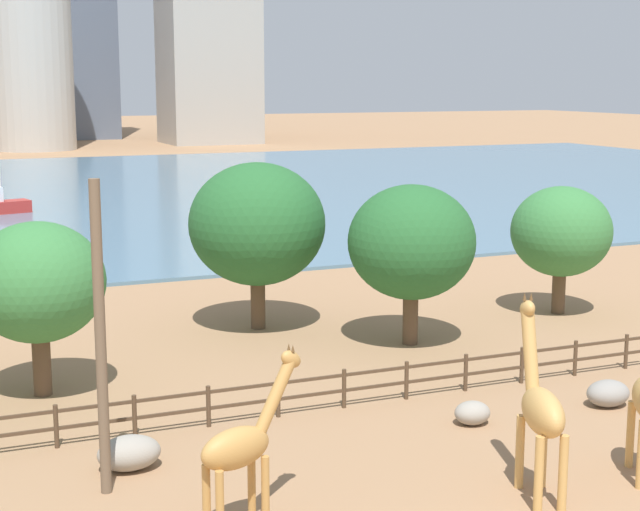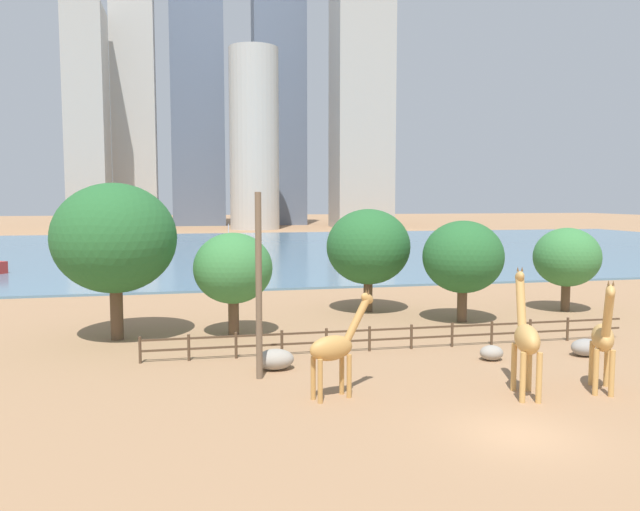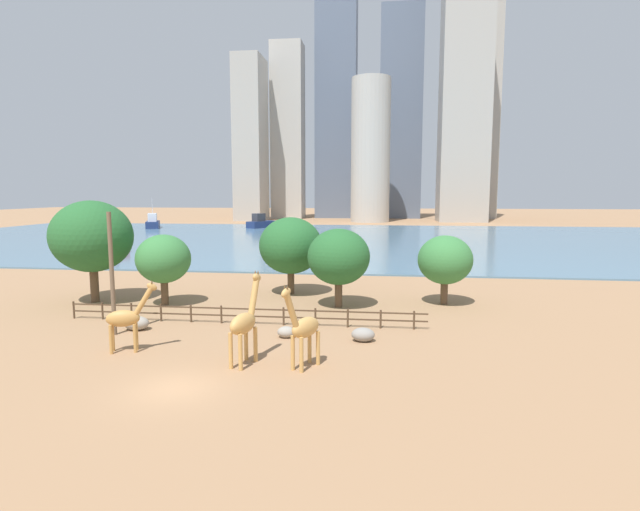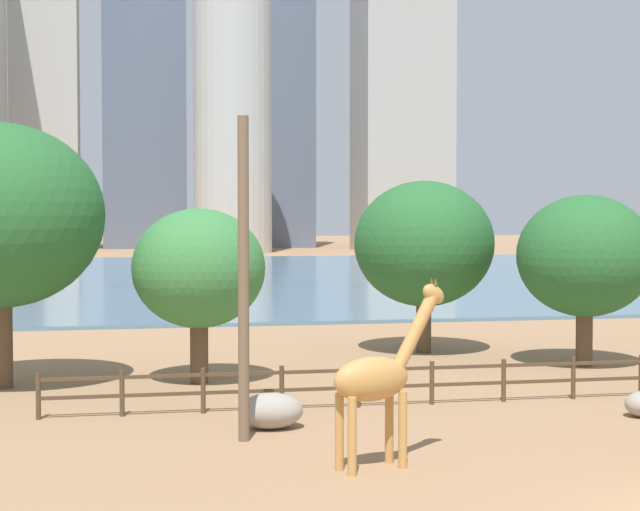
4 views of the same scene
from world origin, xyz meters
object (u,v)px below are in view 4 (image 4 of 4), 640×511
giraffe_tall (378,378)px  tree_left_large (424,244)px  tree_right_tall (0,216)px  boat_sailboat (187,275)px  utility_pole (244,279)px  boat_ferry (33,252)px  tree_right_small (199,269)px  boulder_near_fence (271,411)px  tree_left_small (585,256)px

giraffe_tall → tree_left_large: size_ratio=0.59×
tree_right_tall → boat_sailboat: 47.78m
utility_pole → boat_ferry: (-14.00, 98.24, -2.59)m
utility_pole → tree_right_small: bearing=93.1°
tree_right_small → boat_sailboat: bearing=87.1°
tree_right_small → utility_pole: bearing=-86.9°
boulder_near_fence → tree_right_tall: bearing=134.5°
giraffe_tall → boulder_near_fence: giraffe_tall is taller
tree_left_large → tree_left_small: bearing=-44.5°
tree_left_small → boat_ferry: 92.79m
boulder_near_fence → giraffe_tall: bearing=-68.8°
tree_left_small → giraffe_tall: bearing=-131.1°
tree_left_large → tree_right_small: bearing=-149.4°
tree_right_tall → tree_left_small: size_ratio=1.35×
boulder_near_fence → tree_right_tall: (-7.79, 7.91, 5.18)m
utility_pole → boat_ferry: utility_pole is taller
boat_sailboat → boulder_near_fence: bearing=-104.6°
tree_right_small → boat_sailboat: tree_right_small is taller
tree_left_large → tree_right_small: size_ratio=1.20×
tree_right_tall → tree_left_small: bearing=1.8°
tree_left_small → utility_pole: bearing=-145.0°
giraffe_tall → tree_left_large: (6.60, 17.85, 2.49)m
tree_left_large → boat_ferry: bearing=105.5°
tree_left_large → boulder_near_fence: bearing=-122.1°
tree_left_small → tree_right_tall: bearing=-178.2°
utility_pole → boat_ferry: size_ratio=0.91×
boulder_near_fence → tree_left_large: (8.36, 13.32, 4.04)m
giraffe_tall → tree_left_large: bearing=50.8°
boulder_near_fence → utility_pole: bearing=-124.3°
utility_pole → boulder_near_fence: (0.87, 1.27, -3.59)m
tree_right_small → tree_left_small: bearing=3.8°
boat_sailboat → tree_left_large: bearing=-93.4°
utility_pole → boat_sailboat: utility_pole is taller
tree_left_small → tree_right_small: 14.57m
utility_pole → boulder_near_fence: 3.91m
tree_left_large → boat_sailboat: bearing=100.0°
boat_sailboat → tree_right_tall: bearing=-114.2°
tree_left_large → tree_right_tall: tree_right_tall is taller
utility_pole → tree_right_tall: tree_right_tall is taller
tree_left_large → boat_sailboat: tree_left_large is taller
tree_right_small → boat_ferry: bearing=98.6°
giraffe_tall → boulder_near_fence: (-1.76, 4.53, -1.55)m
utility_pole → tree_left_small: 17.15m
giraffe_tall → tree_left_large: 19.19m
utility_pole → boat_ferry: 99.26m
utility_pole → boat_sailboat: 56.02m
tree_left_large → tree_right_small: 11.28m
tree_left_small → tree_right_small: tree_left_small is taller
boat_ferry → giraffe_tall: bearing=-141.4°
utility_pole → tree_left_small: utility_pole is taller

